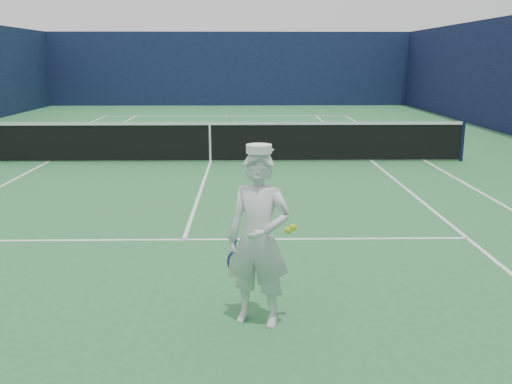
# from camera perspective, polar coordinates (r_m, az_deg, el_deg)

# --- Properties ---
(ground) EXTENTS (80.00, 80.00, 0.00)m
(ground) POSITION_cam_1_polar(r_m,az_deg,el_deg) (14.51, -4.58, 3.02)
(ground) COLOR #296C39
(ground) RESTS_ON ground
(court_markings) EXTENTS (11.03, 23.83, 0.01)m
(court_markings) POSITION_cam_1_polar(r_m,az_deg,el_deg) (14.51, -4.58, 3.04)
(court_markings) COLOR white
(court_markings) RESTS_ON ground
(windscreen_fence) EXTENTS (20.12, 36.12, 4.00)m
(windscreen_fence) POSITION_cam_1_polar(r_m,az_deg,el_deg) (14.29, -4.73, 10.94)
(windscreen_fence) COLOR #0F1738
(windscreen_fence) RESTS_ON ground
(tennis_net) EXTENTS (12.88, 0.09, 1.07)m
(tennis_net) POSITION_cam_1_polar(r_m,az_deg,el_deg) (14.42, -4.62, 5.19)
(tennis_net) COLOR #141E4C
(tennis_net) RESTS_ON ground
(tennis_player) EXTENTS (0.73, 0.68, 1.77)m
(tennis_player) POSITION_cam_1_polar(r_m,az_deg,el_deg) (5.48, 0.28, -4.67)
(tennis_player) COLOR silver
(tennis_player) RESTS_ON ground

